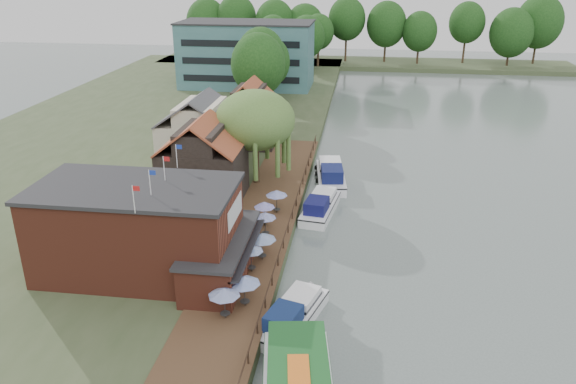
{
  "coord_description": "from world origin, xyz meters",
  "views": [
    {
      "loc": [
        0.87,
        -38.13,
        23.96
      ],
      "look_at": [
        -6.0,
        12.0,
        3.0
      ],
      "focal_mm": 35.0,
      "sensor_mm": 36.0,
      "label": 1
    }
  ],
  "objects_px": {
    "umbrella_3": "(262,247)",
    "swan": "(312,371)",
    "cottage_a": "(203,159)",
    "umbrella_5": "(265,214)",
    "cottage_c": "(250,113)",
    "umbrella_4": "(265,224)",
    "hotel_block": "(247,54)",
    "willow": "(256,138)",
    "umbrella_2": "(251,258)",
    "cruiser_0": "(293,311)",
    "cruiser_2": "(331,172)",
    "umbrella_1": "(245,291)",
    "umbrella_6": "(277,201)",
    "pub": "(162,231)",
    "cottage_b": "(201,131)",
    "cruiser_1": "(320,203)",
    "umbrella_0": "(225,303)"
  },
  "relations": [
    {
      "from": "umbrella_3",
      "to": "umbrella_6",
      "type": "height_order",
      "value": "same"
    },
    {
      "from": "hotel_block",
      "to": "cottage_a",
      "type": "relative_size",
      "value": 2.95
    },
    {
      "from": "umbrella_6",
      "to": "swan",
      "type": "distance_m",
      "value": 22.07
    },
    {
      "from": "umbrella_1",
      "to": "umbrella_4",
      "type": "relative_size",
      "value": 1.0
    },
    {
      "from": "cottage_b",
      "to": "cottage_c",
      "type": "relative_size",
      "value": 1.13
    },
    {
      "from": "umbrella_3",
      "to": "cruiser_2",
      "type": "relative_size",
      "value": 0.22
    },
    {
      "from": "cottage_b",
      "to": "cruiser_1",
      "type": "bearing_deg",
      "value": -33.75
    },
    {
      "from": "cottage_c",
      "to": "umbrella_2",
      "type": "distance_m",
      "value": 33.98
    },
    {
      "from": "cruiser_1",
      "to": "cruiser_2",
      "type": "relative_size",
      "value": 0.88
    },
    {
      "from": "cottage_b",
      "to": "umbrella_6",
      "type": "bearing_deg",
      "value": -49.39
    },
    {
      "from": "cottage_a",
      "to": "umbrella_5",
      "type": "relative_size",
      "value": 3.62
    },
    {
      "from": "pub",
      "to": "umbrella_5",
      "type": "xyz_separation_m",
      "value": [
        6.32,
        9.25,
        -2.36
      ]
    },
    {
      "from": "umbrella_1",
      "to": "cruiser_1",
      "type": "bearing_deg",
      "value": 78.49
    },
    {
      "from": "cruiser_0",
      "to": "swan",
      "type": "height_order",
      "value": "cruiser_0"
    },
    {
      "from": "cottage_b",
      "to": "umbrella_4",
      "type": "xyz_separation_m",
      "value": [
        10.79,
        -18.02,
        -2.96
      ]
    },
    {
      "from": "cottage_b",
      "to": "cruiser_0",
      "type": "bearing_deg",
      "value": -63.16
    },
    {
      "from": "pub",
      "to": "cottage_a",
      "type": "height_order",
      "value": "cottage_a"
    },
    {
      "from": "willow",
      "to": "umbrella_5",
      "type": "bearing_deg",
      "value": -75.29
    },
    {
      "from": "umbrella_1",
      "to": "umbrella_5",
      "type": "xyz_separation_m",
      "value": [
        -0.89,
        13.17,
        0.0
      ]
    },
    {
      "from": "cottage_c",
      "to": "umbrella_4",
      "type": "distance_m",
      "value": 28.02
    },
    {
      "from": "willow",
      "to": "cruiser_0",
      "type": "bearing_deg",
      "value": -73.3
    },
    {
      "from": "umbrella_3",
      "to": "swan",
      "type": "distance_m",
      "value": 13.25
    },
    {
      "from": "willow",
      "to": "umbrella_0",
      "type": "bearing_deg",
      "value": -84.03
    },
    {
      "from": "cruiser_0",
      "to": "cruiser_1",
      "type": "distance_m",
      "value": 19.06
    },
    {
      "from": "pub",
      "to": "umbrella_6",
      "type": "relative_size",
      "value": 8.42
    },
    {
      "from": "cottage_a",
      "to": "umbrella_3",
      "type": "relative_size",
      "value": 3.62
    },
    {
      "from": "hotel_block",
      "to": "cottage_a",
      "type": "distance_m",
      "value": 56.47
    },
    {
      "from": "hotel_block",
      "to": "cottage_b",
      "type": "height_order",
      "value": "hotel_block"
    },
    {
      "from": "umbrella_6",
      "to": "cruiser_2",
      "type": "height_order",
      "value": "umbrella_6"
    },
    {
      "from": "umbrella_0",
      "to": "cruiser_2",
      "type": "relative_size",
      "value": 0.22
    },
    {
      "from": "umbrella_5",
      "to": "umbrella_6",
      "type": "distance_m",
      "value": 3.0
    },
    {
      "from": "umbrella_0",
      "to": "umbrella_1",
      "type": "distance_m",
      "value": 1.94
    },
    {
      "from": "pub",
      "to": "cruiser_1",
      "type": "distance_m",
      "value": 18.92
    },
    {
      "from": "cottage_b",
      "to": "umbrella_4",
      "type": "relative_size",
      "value": 4.04
    },
    {
      "from": "cruiser_0",
      "to": "cruiser_2",
      "type": "distance_m",
      "value": 27.81
    },
    {
      "from": "umbrella_0",
      "to": "umbrella_3",
      "type": "bearing_deg",
      "value": 82.76
    },
    {
      "from": "umbrella_4",
      "to": "cruiser_0",
      "type": "relative_size",
      "value": 0.26
    },
    {
      "from": "willow",
      "to": "umbrella_2",
      "type": "bearing_deg",
      "value": -80.4
    },
    {
      "from": "cruiser_1",
      "to": "umbrella_6",
      "type": "bearing_deg",
      "value": -137.57
    },
    {
      "from": "hotel_block",
      "to": "umbrella_6",
      "type": "distance_m",
      "value": 60.91
    },
    {
      "from": "cruiser_0",
      "to": "pub",
      "type": "bearing_deg",
      "value": 175.74
    },
    {
      "from": "cruiser_0",
      "to": "cruiser_2",
      "type": "relative_size",
      "value": 0.85
    },
    {
      "from": "cruiser_2",
      "to": "umbrella_2",
      "type": "bearing_deg",
      "value": -108.82
    },
    {
      "from": "umbrella_1",
      "to": "umbrella_6",
      "type": "xyz_separation_m",
      "value": [
        -0.21,
        16.09,
        0.0
      ]
    },
    {
      "from": "pub",
      "to": "umbrella_2",
      "type": "bearing_deg",
      "value": 6.97
    },
    {
      "from": "umbrella_2",
      "to": "cruiser_1",
      "type": "bearing_deg",
      "value": 73.0
    },
    {
      "from": "umbrella_4",
      "to": "cruiser_2",
      "type": "relative_size",
      "value": 0.22
    },
    {
      "from": "pub",
      "to": "umbrella_2",
      "type": "distance_m",
      "value": 7.19
    },
    {
      "from": "pub",
      "to": "hotel_block",
      "type": "height_order",
      "value": "hotel_block"
    },
    {
      "from": "umbrella_2",
      "to": "umbrella_3",
      "type": "distance_m",
      "value": 2.09
    }
  ]
}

